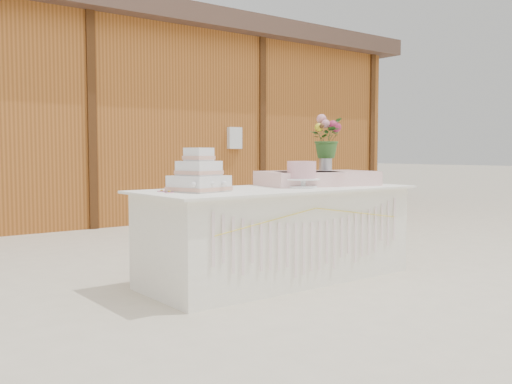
# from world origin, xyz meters

# --- Properties ---
(ground) EXTENTS (80.00, 80.00, 0.00)m
(ground) POSITION_xyz_m (0.00, 0.00, 0.00)
(ground) COLOR beige
(ground) RESTS_ON ground
(barn) EXTENTS (12.60, 4.60, 3.30)m
(barn) POSITION_xyz_m (-0.01, 5.99, 1.68)
(barn) COLOR #9E5921
(barn) RESTS_ON ground
(cake_table) EXTENTS (2.40, 1.00, 0.77)m
(cake_table) POSITION_xyz_m (0.00, -0.00, 0.39)
(cake_table) COLOR white
(cake_table) RESTS_ON ground
(wedding_cake) EXTENTS (0.44, 0.44, 0.33)m
(wedding_cake) POSITION_xyz_m (-0.75, 0.03, 0.88)
(wedding_cake) COLOR white
(wedding_cake) RESTS_ON cake_table
(pink_cake_stand) EXTENTS (0.31, 0.31, 0.22)m
(pink_cake_stand) POSITION_xyz_m (0.18, -0.09, 0.89)
(pink_cake_stand) COLOR white
(pink_cake_stand) RESTS_ON cake_table
(satin_runner) EXTENTS (1.12, 0.81, 0.13)m
(satin_runner) POSITION_xyz_m (0.53, 0.09, 0.83)
(satin_runner) COLOR #FFCFCD
(satin_runner) RESTS_ON cake_table
(flower_vase) EXTENTS (0.12, 0.12, 0.16)m
(flower_vase) POSITION_xyz_m (0.71, 0.16, 0.98)
(flower_vase) COLOR silver
(flower_vase) RESTS_ON satin_runner
(bouquet) EXTENTS (0.44, 0.44, 0.37)m
(bouquet) POSITION_xyz_m (0.71, 0.16, 1.25)
(bouquet) COLOR #316026
(bouquet) RESTS_ON flower_vase
(loose_flowers) EXTENTS (0.19, 0.34, 0.02)m
(loose_flowers) POSITION_xyz_m (-0.94, 0.05, 0.78)
(loose_flowers) COLOR #CD7D9B
(loose_flowers) RESTS_ON cake_table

